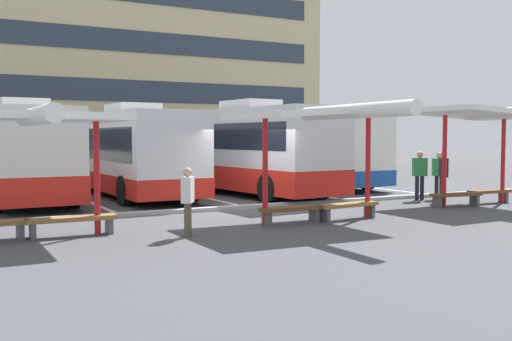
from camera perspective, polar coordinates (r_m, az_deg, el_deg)
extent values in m
plane|color=#47474C|center=(18.73, -0.21, -3.69)|extent=(160.00, 160.00, 0.00)
cube|color=#D1BC8C|center=(52.41, -18.69, 12.58)|extent=(41.31, 15.71, 21.78)
cube|color=#2D3847|center=(43.95, -16.77, 2.79)|extent=(38.01, 0.08, 1.60)
cube|color=#2D3847|center=(44.07, -16.85, 7.51)|extent=(38.01, 0.08, 1.60)
cube|color=#2D3847|center=(44.50, -16.93, 12.17)|extent=(38.01, 0.08, 1.60)
cube|color=silver|center=(23.09, -21.95, 1.68)|extent=(2.81, 10.74, 2.90)
cube|color=red|center=(23.14, -21.90, -0.86)|extent=(2.85, 10.78, 0.85)
cube|color=black|center=(23.09, -21.98, 2.75)|extent=(2.81, 9.89, 0.93)
cube|color=silver|center=(21.79, -21.55, 5.89)|extent=(1.56, 2.25, 0.36)
cylinder|color=black|center=(27.01, -20.61, -0.69)|extent=(0.33, 1.01, 1.00)
cylinder|color=black|center=(19.70, -17.06, -2.03)|extent=(0.33, 1.01, 1.00)
cube|color=silver|center=(24.24, -12.73, 1.85)|extent=(2.82, 11.67, 2.85)
cube|color=red|center=(24.29, -12.70, -0.74)|extent=(2.86, 11.72, 0.66)
cube|color=black|center=(24.23, -12.74, 2.56)|extent=(2.83, 10.75, 1.16)
cube|color=black|center=(29.81, -15.95, 2.72)|extent=(2.26, 0.13, 1.71)
cube|color=silver|center=(22.87, -11.73, 5.81)|extent=(1.59, 2.23, 0.36)
cylinder|color=black|center=(28.08, -17.50, -0.49)|extent=(0.32, 1.01, 1.00)
cylinder|color=black|center=(28.66, -12.86, -0.35)|extent=(0.32, 1.01, 1.00)
cylinder|color=black|center=(19.93, -12.47, -1.90)|extent=(0.32, 1.01, 1.00)
cylinder|color=black|center=(20.75, -6.19, -1.64)|extent=(0.32, 1.01, 1.00)
cube|color=silver|center=(24.48, -2.48, 2.16)|extent=(3.71, 12.21, 3.04)
cube|color=red|center=(24.53, -2.48, -0.37)|extent=(3.75, 12.25, 0.87)
cube|color=black|center=(24.48, -2.49, 3.29)|extent=(3.64, 11.26, 0.97)
cube|color=black|center=(29.74, -8.50, 3.03)|extent=(2.23, 0.30, 1.82)
cube|color=silver|center=(23.24, -0.55, 6.29)|extent=(1.73, 2.34, 0.36)
cylinder|color=black|center=(27.88, -9.26, -0.41)|extent=(0.40, 1.02, 1.00)
cylinder|color=black|center=(28.93, -5.05, -0.24)|extent=(0.40, 1.02, 1.00)
cylinder|color=black|center=(20.22, 1.22, -1.75)|extent=(0.40, 1.02, 1.00)
cylinder|color=black|center=(21.64, 6.28, -1.44)|extent=(0.40, 1.02, 1.00)
cube|color=silver|center=(28.57, 2.93, 2.19)|extent=(3.10, 12.26, 2.91)
cube|color=#194C9E|center=(28.61, 2.92, -0.08)|extent=(3.14, 12.31, 0.64)
cube|color=black|center=(28.56, 2.93, 2.89)|extent=(3.08, 11.30, 1.12)
cube|color=black|center=(33.73, -2.86, 2.96)|extent=(2.16, 0.20, 1.75)
cube|color=silver|center=(27.34, 4.73, 5.57)|extent=(1.59, 2.28, 0.36)
cylinder|color=black|center=(31.87, -3.29, 0.09)|extent=(0.35, 1.01, 1.00)
cylinder|color=black|center=(32.98, 0.17, 0.20)|extent=(0.35, 1.01, 1.00)
cylinder|color=black|center=(24.34, 6.65, -0.92)|extent=(0.35, 1.01, 1.00)
cylinder|color=black|center=(25.79, 10.60, -0.72)|extent=(0.35, 1.01, 1.00)
cube|color=white|center=(24.07, -17.05, -2.27)|extent=(0.16, 14.00, 0.01)
cube|color=white|center=(25.18, -7.81, -1.92)|extent=(0.16, 14.00, 0.01)
cube|color=white|center=(26.89, 0.44, -1.56)|extent=(0.16, 14.00, 0.01)
cube|color=white|center=(29.08, 7.58, -1.22)|extent=(0.16, 14.00, 0.01)
cylinder|color=red|center=(14.22, -15.00, -0.70)|extent=(0.14, 0.14, 2.63)
cube|color=white|center=(13.93, -21.03, 4.85)|extent=(3.96, 3.05, 0.18)
cylinder|color=white|center=(12.57, -20.24, 4.92)|extent=(0.36, 3.96, 0.36)
cube|color=#4C4C51|center=(14.18, -21.66, -5.47)|extent=(0.15, 0.35, 0.35)
cube|color=brown|center=(14.21, -17.24, -4.45)|extent=(2.00, 0.43, 0.10)
cube|color=#4C4C51|center=(14.12, -20.63, -5.49)|extent=(0.12, 0.34, 0.35)
cube|color=#4C4C51|center=(14.42, -13.89, -5.19)|extent=(0.12, 0.34, 0.35)
cylinder|color=red|center=(15.10, 0.89, 0.04)|extent=(0.14, 0.14, 2.84)
cylinder|color=red|center=(16.95, 10.67, 0.34)|extent=(0.14, 0.14, 2.84)
cube|color=white|center=(15.96, 6.10, 5.59)|extent=(4.30, 3.27, 0.44)
cylinder|color=white|center=(14.76, 9.36, 5.64)|extent=(0.36, 4.30, 0.36)
cube|color=brown|center=(15.54, 3.37, -3.65)|extent=(1.78, 0.47, 0.10)
cube|color=#4C4C51|center=(15.18, 1.04, -4.67)|extent=(0.13, 0.34, 0.35)
cube|color=#4C4C51|center=(15.98, 5.58, -4.29)|extent=(0.13, 0.34, 0.35)
cube|color=brown|center=(16.51, 8.79, -3.28)|extent=(2.01, 0.64, 0.10)
cube|color=#4C4C51|center=(15.98, 6.60, -4.29)|extent=(0.16, 0.35, 0.35)
cube|color=#4C4C51|center=(17.12, 10.82, -3.82)|extent=(0.16, 0.35, 0.35)
cylinder|color=red|center=(19.90, 17.61, 0.83)|extent=(0.14, 0.14, 2.95)
cylinder|color=red|center=(21.95, 22.59, 0.95)|extent=(0.14, 0.14, 2.95)
cube|color=white|center=(20.90, 20.31, 5.16)|extent=(3.74, 3.29, 0.37)
cube|color=brown|center=(20.26, 18.64, -2.20)|extent=(1.85, 0.59, 0.10)
cube|color=#4C4C51|center=(19.79, 16.98, -2.95)|extent=(0.15, 0.35, 0.35)
cube|color=#4C4C51|center=(20.79, 20.20, -2.72)|extent=(0.15, 0.35, 0.35)
cube|color=brown|center=(21.75, 21.45, -1.89)|extent=(1.68, 0.47, 0.10)
cube|color=#4C4C51|center=(21.27, 20.21, -2.58)|extent=(0.13, 0.34, 0.35)
cube|color=#4C4C51|center=(22.28, 22.62, -2.38)|extent=(0.13, 0.34, 0.35)
cube|color=#ADADA8|center=(18.83, -0.39, -3.47)|extent=(44.00, 0.24, 0.12)
cylinder|color=brown|center=(13.53, -6.62, -4.75)|extent=(0.14, 0.14, 0.78)
cylinder|color=brown|center=(13.68, -6.48, -4.66)|extent=(0.14, 0.14, 0.78)
cube|color=silver|center=(13.53, -6.57, -1.84)|extent=(0.43, 0.50, 0.59)
sphere|color=tan|center=(13.50, -6.58, -0.16)|extent=(0.21, 0.21, 0.21)
cylinder|color=brown|center=(21.56, 17.55, -1.76)|extent=(0.14, 0.14, 0.87)
cylinder|color=brown|center=(21.73, 17.44, -1.72)|extent=(0.14, 0.14, 0.87)
cube|color=#26262D|center=(21.59, 17.53, 0.27)|extent=(0.45, 0.55, 0.65)
sphere|color=tan|center=(21.58, 17.55, 1.45)|extent=(0.24, 0.24, 0.24)
cylinder|color=black|center=(22.68, 17.34, -1.55)|extent=(0.14, 0.14, 0.84)
cylinder|color=black|center=(22.64, 16.91, -1.55)|extent=(0.14, 0.14, 0.84)
cube|color=#338C4C|center=(22.61, 17.16, 0.32)|extent=(0.54, 0.44, 0.63)
sphere|color=tan|center=(22.59, 17.18, 1.41)|extent=(0.23, 0.23, 0.23)
cylinder|color=black|center=(21.96, 15.17, -1.64)|extent=(0.14, 0.14, 0.87)
cylinder|color=black|center=(22.01, 15.62, -1.64)|extent=(0.14, 0.14, 0.87)
cube|color=#338C4C|center=(21.93, 15.42, 0.34)|extent=(0.55, 0.44, 0.65)
sphere|color=tan|center=(21.92, 15.44, 1.50)|extent=(0.23, 0.23, 0.23)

